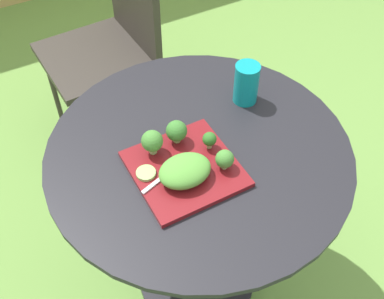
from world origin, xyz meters
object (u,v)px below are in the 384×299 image
patio_chair (113,32)px  fork (170,172)px  drinking_glass (246,85)px  salad_plate (185,169)px

patio_chair → fork: bearing=-102.3°
patio_chair → drinking_glass: size_ratio=7.26×
salad_plate → fork: (-0.04, 0.00, 0.01)m
salad_plate → fork: bearing=177.0°
drinking_glass → fork: 0.36m
fork → salad_plate: bearing=-3.0°
patio_chair → salad_plate: (-0.17, -0.97, 0.22)m
drinking_glass → fork: size_ratio=0.81×
patio_chair → drinking_glass: patio_chair is taller
patio_chair → fork: (-0.21, -0.96, 0.23)m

